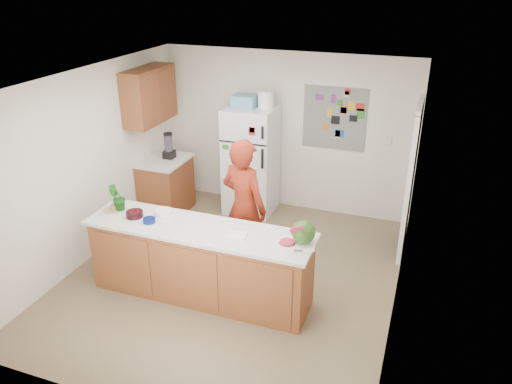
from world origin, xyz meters
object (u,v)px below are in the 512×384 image
(refrigerator, at_px, (251,161))
(person, at_px, (244,207))
(cherry_bowl, at_px, (135,214))
(watermelon, at_px, (303,232))

(refrigerator, distance_m, person, 1.73)
(refrigerator, relative_size, cherry_bowl, 8.58)
(person, distance_m, cherry_bowl, 1.33)
(refrigerator, xyz_separation_m, person, (0.52, -1.65, 0.04))
(refrigerator, bearing_deg, watermelon, -57.82)
(refrigerator, xyz_separation_m, watermelon, (1.46, -2.32, 0.21))
(person, height_order, watermelon, person)
(person, relative_size, watermelon, 6.98)
(watermelon, bearing_deg, cherry_bowl, -177.94)
(watermelon, xyz_separation_m, cherry_bowl, (-2.04, -0.07, -0.10))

